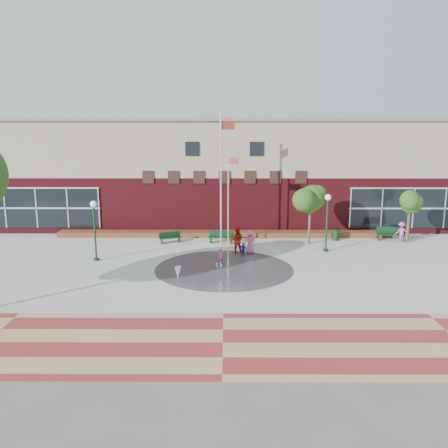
{
  "coord_description": "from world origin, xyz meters",
  "views": [
    {
      "loc": [
        0.13,
        -24.67,
        8.6
      ],
      "look_at": [
        0.0,
        4.0,
        2.6
      ],
      "focal_mm": 38.0,
      "sensor_mm": 36.0,
      "label": 1
    }
  ],
  "objects_px": {
    "flagpole_left": "(222,174)",
    "bench_left": "(170,240)",
    "flagpole_right": "(229,194)",
    "child_splash": "(220,257)",
    "trash_can": "(336,234)"
  },
  "relations": [
    {
      "from": "flagpole_left",
      "to": "bench_left",
      "type": "xyz_separation_m",
      "value": [
        -3.82,
        0.69,
        -4.98
      ]
    },
    {
      "from": "flagpole_left",
      "to": "bench_left",
      "type": "distance_m",
      "value": 6.31
    },
    {
      "from": "flagpole_left",
      "to": "flagpole_right",
      "type": "height_order",
      "value": "flagpole_left"
    },
    {
      "from": "flagpole_left",
      "to": "child_splash",
      "type": "bearing_deg",
      "value": -109.7
    },
    {
      "from": "flagpole_right",
      "to": "bench_left",
      "type": "xyz_separation_m",
      "value": [
        -4.33,
        0.83,
        -3.52
      ]
    },
    {
      "from": "flagpole_left",
      "to": "trash_can",
      "type": "height_order",
      "value": "flagpole_left"
    },
    {
      "from": "flagpole_right",
      "to": "trash_can",
      "type": "height_order",
      "value": "flagpole_right"
    },
    {
      "from": "flagpole_left",
      "to": "flagpole_right",
      "type": "xyz_separation_m",
      "value": [
        0.51,
        -0.15,
        -1.46
      ]
    },
    {
      "from": "flagpole_left",
      "to": "trash_can",
      "type": "bearing_deg",
      "value": -9.4
    },
    {
      "from": "child_splash",
      "to": "flagpole_right",
      "type": "bearing_deg",
      "value": -122.13
    },
    {
      "from": "flagpole_left",
      "to": "child_splash",
      "type": "height_order",
      "value": "flagpole_left"
    },
    {
      "from": "flagpole_right",
      "to": "child_splash",
      "type": "height_order",
      "value": "flagpole_right"
    },
    {
      "from": "flagpole_right",
      "to": "child_splash",
      "type": "xyz_separation_m",
      "value": [
        -0.54,
        -4.89,
        -3.22
      ]
    },
    {
      "from": "flagpole_right",
      "to": "trash_can",
      "type": "distance_m",
      "value": 8.94
    },
    {
      "from": "flagpole_right",
      "to": "bench_left",
      "type": "bearing_deg",
      "value": -174.64
    }
  ]
}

